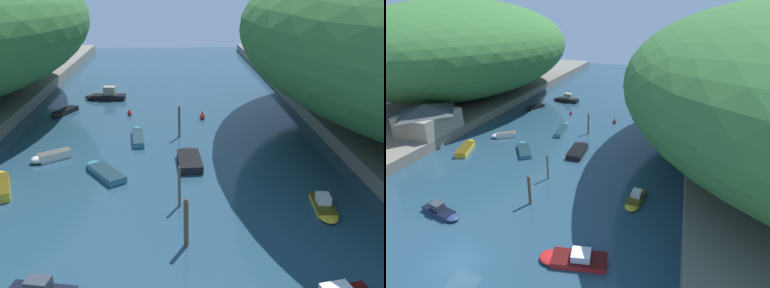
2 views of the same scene
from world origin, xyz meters
The scene contains 21 objects.
water_surface centered at (0.00, 30.00, 0.00)m, with size 130.00×130.00×0.00m, color #234256.
left_bank centered at (-27.93, 30.00, 0.74)m, with size 22.00×120.00×1.47m.
hillside_left centered at (-29.03, 40.95, 10.97)m, with size 39.39×55.14×18.99m.
boathouse_shed centered at (-20.15, 18.91, 3.70)m, with size 6.85×8.22×4.31m.
boat_mid_channel centered at (-10.38, 23.43, 0.35)m, with size 3.79×3.18×0.72m.
boat_moored_right centered at (-4.95, 20.13, 0.27)m, with size 4.35×5.34×0.55m.
boat_open_rowboat centered at (8.74, 3.13, 0.34)m, with size 5.72×2.85×1.11m.
boat_yellow_tender centered at (12.08, 13.06, 0.29)m, with size 1.78×4.42×0.98m.
boat_cabin_cruiser centered at (2.57, 22.36, 0.36)m, with size 2.28×5.63×0.72m.
boat_small_dinghy centered at (-12.91, 17.75, 0.36)m, with size 3.23×5.56×0.73m.
boat_navy_launch centered at (-8.28, 45.08, 0.56)m, with size 5.83×2.07×1.88m.
boat_white_cruiser centered at (-12.57, 38.23, 0.27)m, with size 3.05×4.62×0.55m.
boat_far_upstream centered at (-2.61, 29.08, 0.28)m, with size 1.75×6.21×0.58m.
boat_near_quay centered at (-5.52, 4.53, 0.36)m, with size 4.62×2.13×1.19m.
mooring_post_nearest centered at (1.85, 9.06, 1.68)m, with size 0.31×0.31×3.34m.
mooring_post_second centered at (1.53, 14.20, 1.60)m, with size 0.22×0.22×3.20m.
mooring_post_farthest centered at (1.82, 29.23, 1.74)m, with size 0.26×0.26×3.47m.
channel_buoy_near centered at (-4.21, 37.34, 0.32)m, with size 0.55×0.55×0.82m.
channel_buoy_far centered at (4.73, 35.44, 0.39)m, with size 0.67×0.67×1.00m.
person_on_quay centered at (-18.16, 17.29, 2.45)m, with size 0.25×0.40×1.69m.
person_by_boathouse centered at (-18.83, 15.49, 2.45)m, with size 0.33×0.43×1.69m.
Camera 2 is at (15.04, -13.67, 18.56)m, focal length 28.00 mm.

